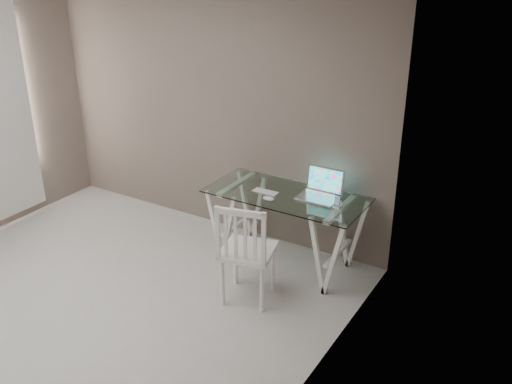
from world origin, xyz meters
The scene contains 7 objects.
room centered at (-0.06, 0.02, 1.72)m, with size 4.50×4.52×2.71m.
desk centered at (1.09, 1.85, 0.38)m, with size 1.50×0.70×0.75m.
chair centered at (1.10, 1.10, 0.53)m, with size 0.53×0.53×0.96m.
laptop centered at (1.38, 1.98, 0.81)m, with size 0.37×0.30×0.26m.
keyboard centered at (0.90, 1.79, 0.75)m, with size 0.26×0.11×0.01m, color silver.
mouse centered at (1.01, 1.65, 0.76)m, with size 0.11×0.07×0.04m, color white.
phone_dock centered at (1.61, 1.83, 0.78)m, with size 0.06×0.06×0.12m.
Camera 1 is at (3.35, -2.46, 2.93)m, focal length 40.00 mm.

